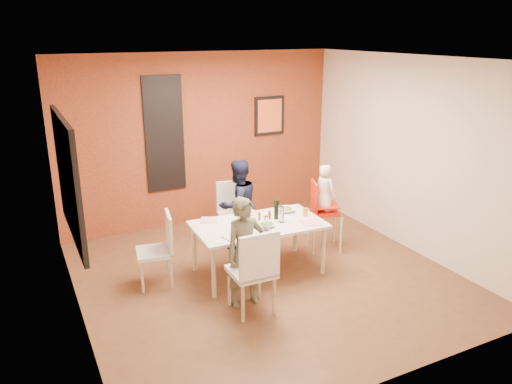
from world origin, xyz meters
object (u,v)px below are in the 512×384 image
child_far (238,205)px  chair_near (255,268)px  child_near (245,252)px  toddler (325,188)px  wine_bottle (277,209)px  paper_towel_roll (242,219)px  high_chair (322,209)px  chair_left (161,246)px  dining_table (258,228)px  chair_far (232,209)px

child_far → chair_near: bearing=57.2°
child_near → child_far: child_far is taller
child_near → toddler: size_ratio=1.95×
chair_near → wine_bottle: chair_near is taller
paper_towel_roll → child_near: bearing=-111.7°
child_near → child_far: size_ratio=0.98×
child_near → child_far: 1.57m
high_chair → paper_towel_roll: high_chair is taller
chair_near → child_near: (0.00, 0.25, 0.08)m
chair_near → wine_bottle: (0.77, 0.92, 0.25)m
toddler → high_chair: bearing=40.8°
high_chair → child_far: (-1.03, 0.58, 0.05)m
child_near → wine_bottle: size_ratio=4.94×
chair_left → wine_bottle: wine_bottle is taller
child_near → dining_table: bearing=49.3°
chair_far → child_near: bearing=-99.4°
chair_far → high_chair: bearing=-28.9°
wine_bottle → toddler: bearing=12.4°
chair_near → chair_far: chair_near is taller
paper_towel_roll → dining_table: bearing=12.5°
wine_bottle → child_far: bearing=103.6°
high_chair → wine_bottle: size_ratio=3.88×
chair_left → toddler: toddler is taller
chair_left → wine_bottle: bearing=91.9°
chair_left → paper_towel_roll: size_ratio=3.58×
chair_far → chair_left: bearing=-138.4°
high_chair → child_near: 1.84m
dining_table → child_far: bearing=83.4°
wine_bottle → chair_near: bearing=-129.9°
dining_table → chair_far: (0.11, 1.07, -0.11)m
high_chair → toddler: bearing=-104.1°
paper_towel_roll → chair_far: bearing=72.0°
child_near → paper_towel_roll: child_near is taller
chair_far → chair_left: chair_left is taller
toddler → wine_bottle: size_ratio=2.54×
wine_bottle → chair_far: bearing=99.7°
child_far → chair_far: bearing=-107.3°
dining_table → toddler: bearing=11.6°
dining_table → child_near: (-0.48, -0.63, 0.02)m
high_chair → toddler: 0.32m
chair_near → high_chair: (1.61, 1.13, 0.05)m
dining_table → wine_bottle: bearing=9.1°
chair_near → wine_bottle: 1.23m
chair_far → high_chair: 1.31m
chair_left → toddler: (2.35, -0.02, 0.41)m
chair_left → chair_near: bearing=42.3°
chair_left → child_near: bearing=49.1°
high_chair → child_near: bearing=139.4°
dining_table → paper_towel_roll: paper_towel_roll is taller
child_near → child_far: bearing=65.3°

